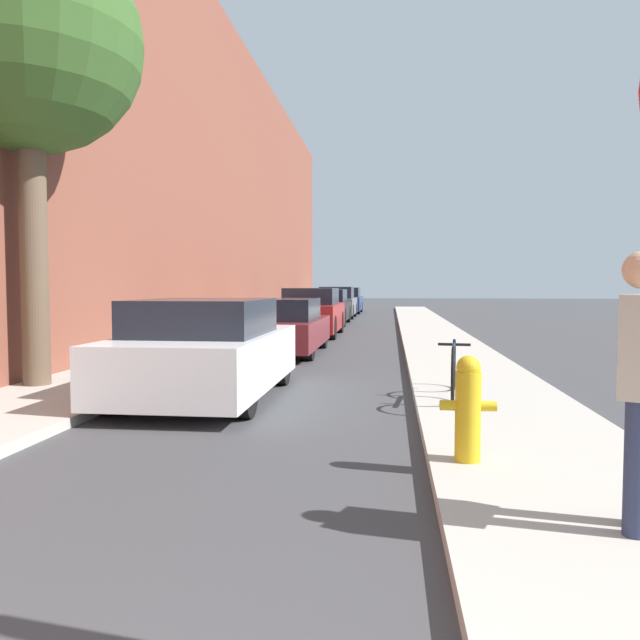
{
  "coord_description": "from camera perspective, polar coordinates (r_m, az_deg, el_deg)",
  "views": [
    {
      "loc": [
        1.58,
        -0.16,
        1.56
      ],
      "look_at": [
        0.36,
        10.25,
        0.97
      ],
      "focal_mm": 33.9,
      "sensor_mm": 36.0,
      "label": 1
    }
  ],
  "objects": [
    {
      "name": "parked_car_red",
      "position": [
        18.79,
        -0.74,
        0.67
      ],
      "size": [
        1.71,
        4.25,
        1.49
      ],
      "color": "black",
      "rests_on": "ground"
    },
    {
      "name": "parked_car_white",
      "position": [
        8.5,
        -10.68,
        -2.9
      ],
      "size": [
        1.86,
        3.9,
        1.38
      ],
      "color": "black",
      "rests_on": "ground"
    },
    {
      "name": "parked_car_navy",
      "position": [
        34.65,
        2.46,
        1.81
      ],
      "size": [
        1.77,
        4.58,
        1.46
      ],
      "color": "black",
      "rests_on": "ground"
    },
    {
      "name": "fire_hydrant",
      "position": [
        5.14,
        13.8,
        -7.96
      ],
      "size": [
        0.46,
        0.21,
        0.87
      ],
      "color": "gold",
      "rests_on": "sidewalk_right"
    },
    {
      "name": "parked_car_maroon",
      "position": [
        13.91,
        -3.8,
        -0.66
      ],
      "size": [
        1.88,
        4.14,
        1.27
      ],
      "color": "black",
      "rests_on": "ground"
    },
    {
      "name": "ground_plane",
      "position": [
        16.31,
        1.1,
        -2.24
      ],
      "size": [
        120.0,
        120.0,
        0.0
      ],
      "primitive_type": "plane",
      "color": "#3D3D3F"
    },
    {
      "name": "sidewalk_left",
      "position": [
        16.84,
        -8.77,
        -1.9
      ],
      "size": [
        2.0,
        52.0,
        0.12
      ],
      "color": "#ADA89E",
      "rests_on": "ground"
    },
    {
      "name": "parked_car_grey",
      "position": [
        29.4,
        1.63,
        1.61
      ],
      "size": [
        1.74,
        4.11,
        1.51
      ],
      "color": "black",
      "rests_on": "ground"
    },
    {
      "name": "parked_car_black",
      "position": [
        24.44,
        0.59,
        1.19
      ],
      "size": [
        1.76,
        4.4,
        1.41
      ],
      "color": "black",
      "rests_on": "ground"
    },
    {
      "name": "building_facade_left",
      "position": [
        17.58,
        -13.33,
        15.39
      ],
      "size": [
        0.7,
        52.0,
        10.57
      ],
      "color": "brown",
      "rests_on": "ground"
    },
    {
      "name": "sidewalk_right",
      "position": [
        16.29,
        11.32,
        -2.1
      ],
      "size": [
        2.0,
        52.0,
        0.12
      ],
      "color": "#ADA89E",
      "rests_on": "ground"
    },
    {
      "name": "bicycle",
      "position": [
        8.12,
        12.5,
        -4.46
      ],
      "size": [
        0.44,
        1.72,
        0.7
      ],
      "rotation": [
        0.0,
        0.0,
        -0.12
      ],
      "color": "black",
      "rests_on": "sidewalk_right"
    },
    {
      "name": "street_tree_near",
      "position": [
        10.27,
        -25.83,
        22.52
      ],
      "size": [
        3.18,
        3.18,
        6.53
      ],
      "color": "brown",
      "rests_on": "sidewalk_left"
    },
    {
      "name": "pedestrian",
      "position": [
        3.98,
        27.91,
        -4.51
      ],
      "size": [
        0.36,
        0.47,
        1.64
      ],
      "rotation": [
        0.0,
        0.0,
        1.19
      ],
      "color": "#283351",
      "rests_on": "sidewalk_right"
    }
  ]
}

